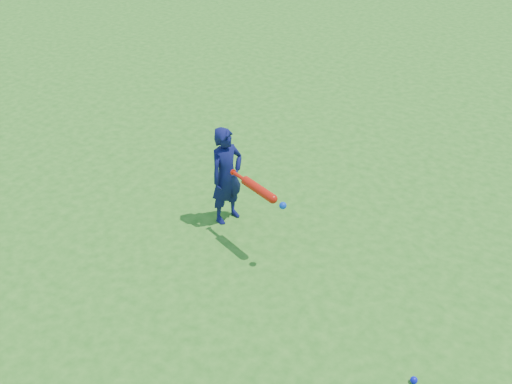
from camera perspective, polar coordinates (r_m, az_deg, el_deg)
ground at (r=6.37m, az=-9.74°, el=-3.90°), size 80.00×80.00×0.00m
child at (r=6.16m, az=-2.95°, el=1.63°), size 0.38×0.47×1.13m
ground_ball_blue at (r=5.00m, az=15.51°, el=-17.67°), size 0.06×0.06×0.06m
bat_swing at (r=5.63m, az=0.50°, el=0.11°), size 0.79×0.33×0.09m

